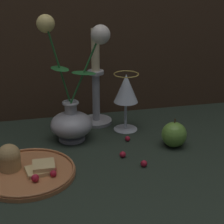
{
  "coord_description": "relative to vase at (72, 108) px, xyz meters",
  "views": [
    {
      "loc": [
        -0.2,
        -0.9,
        0.47
      ],
      "look_at": [
        0.01,
        0.01,
        0.1
      ],
      "focal_mm": 60.0,
      "sensor_mm": 36.0,
      "label": 1
    }
  ],
  "objects": [
    {
      "name": "ground_plane",
      "position": [
        0.09,
        -0.07,
        -0.1
      ],
      "size": [
        2.4,
        2.4,
        0.0
      ],
      "primitive_type": "plane",
      "color": "#232D23",
      "rests_on": "ground"
    },
    {
      "name": "berry_near_plate",
      "position": [
        0.15,
        -0.05,
        -0.09
      ],
      "size": [
        0.01,
        0.01,
        0.01
      ],
      "primitive_type": "sphere",
      "color": "#AD192D",
      "rests_on": "ground_plane"
    },
    {
      "name": "plate_with_pastries",
      "position": [
        -0.14,
        -0.17,
        -0.08
      ],
      "size": [
        0.23,
        0.23,
        0.07
      ],
      "color": "#B77042",
      "rests_on": "ground_plane"
    },
    {
      "name": "apple_beside_vase",
      "position": [
        0.26,
        -0.11,
        -0.06
      ],
      "size": [
        0.07,
        0.07,
        0.08
      ],
      "color": "#669938",
      "rests_on": "ground_plane"
    },
    {
      "name": "wine_glass",
      "position": [
        0.16,
        0.03,
        0.03
      ],
      "size": [
        0.07,
        0.07,
        0.18
      ],
      "color": "silver",
      "rests_on": "ground_plane"
    },
    {
      "name": "berry_by_glass_stem",
      "position": [
        0.15,
        -0.2,
        -0.09
      ],
      "size": [
        0.02,
        0.02,
        0.02
      ],
      "primitive_type": "sphere",
      "color": "#AD192D",
      "rests_on": "ground_plane"
    },
    {
      "name": "vase",
      "position": [
        0.0,
        0.0,
        0.0
      ],
      "size": [
        0.19,
        0.12,
        0.35
      ],
      "color": "#A3A3A8",
      "rests_on": "ground_plane"
    },
    {
      "name": "berry_front_center",
      "position": [
        0.11,
        -0.14,
        -0.09
      ],
      "size": [
        0.02,
        0.02,
        0.02
      ],
      "primitive_type": "sphere",
      "color": "#AD192D",
      "rests_on": "ground_plane"
    },
    {
      "name": "candlestick",
      "position": [
        0.09,
        0.1,
        0.01
      ],
      "size": [
        0.1,
        0.1,
        0.3
      ],
      "color": "#A3A3A8",
      "rests_on": "ground_plane"
    }
  ]
}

